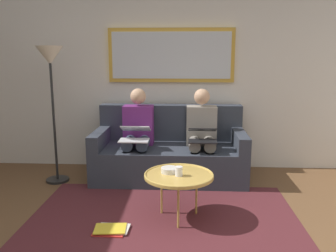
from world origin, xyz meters
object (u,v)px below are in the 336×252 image
at_px(framed_mirror, 171,55).
at_px(laptop_silver, 135,134).
at_px(person_left, 202,132).
at_px(standing_lamp, 51,71).
at_px(cup, 179,171).
at_px(person_right, 138,131).
at_px(bowl, 169,170).
at_px(laptop_black, 202,135).
at_px(magazine_stack, 111,229).
at_px(coffee_table, 179,176).
at_px(couch, 170,153).

bearing_deg(framed_mirror, laptop_silver, 59.57).
bearing_deg(person_left, standing_lamp, 6.30).
relative_size(cup, person_right, 0.08).
distance_m(person_left, person_right, 0.81).
distance_m(bowl, laptop_black, 0.94).
height_order(cup, bowl, cup).
bearing_deg(magazine_stack, coffee_table, -153.58).
distance_m(cup, standing_lamp, 2.03).
height_order(coffee_table, standing_lamp, standing_lamp).
bearing_deg(person_left, person_right, 0.00).
bearing_deg(couch, cup, 96.58).
distance_m(coffee_table, person_left, 1.19).
height_order(cup, standing_lamp, standing_lamp).
distance_m(couch, coffee_table, 1.23).
distance_m(laptop_black, laptop_silver, 0.81).
height_order(coffee_table, magazine_stack, coffee_table).
bearing_deg(laptop_silver, person_left, -164.07).
relative_size(bowl, magazine_stack, 0.50).
height_order(person_left, laptop_black, person_left).
xyz_separation_m(couch, bowl, (-0.05, 1.17, 0.16)).
height_order(coffee_table, person_left, person_left).
distance_m(framed_mirror, coffee_table, 1.96).
distance_m(person_left, laptop_silver, 0.84).
bearing_deg(person_left, coffee_table, 77.30).
height_order(coffee_table, cup, cup).
xyz_separation_m(couch, person_right, (0.40, 0.07, 0.30)).
bearing_deg(framed_mirror, coffee_table, 95.16).
relative_size(cup, magazine_stack, 0.28).
xyz_separation_m(couch, person_left, (-0.40, 0.07, 0.30)).
bearing_deg(laptop_silver, coffee_table, 120.86).
bearing_deg(person_right, cup, 114.78).
xyz_separation_m(laptop_black, laptop_silver, (0.81, -0.01, 0.00)).
height_order(magazine_stack, standing_lamp, standing_lamp).
bearing_deg(person_right, person_left, 180.00).
relative_size(couch, laptop_black, 5.38).
height_order(cup, person_left, person_left).
xyz_separation_m(couch, laptop_silver, (0.40, 0.30, 0.31)).
distance_m(couch, person_left, 0.51).
xyz_separation_m(couch, coffee_table, (-0.14, 1.22, 0.12)).
xyz_separation_m(coffee_table, person_left, (-0.26, -1.15, 0.18)).
bearing_deg(standing_lamp, bowl, 148.15).
bearing_deg(couch, coffee_table, 96.79).
bearing_deg(cup, magazine_stack, 23.26).
height_order(framed_mirror, person_right, framed_mirror).
distance_m(couch, laptop_black, 0.60).
xyz_separation_m(coffee_table, standing_lamp, (1.54, -0.95, 0.94)).
bearing_deg(coffee_table, couch, -83.21).
height_order(bowl, laptop_silver, laptop_silver).
bearing_deg(couch, framed_mirror, -90.00).
height_order(laptop_black, magazine_stack, laptop_black).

